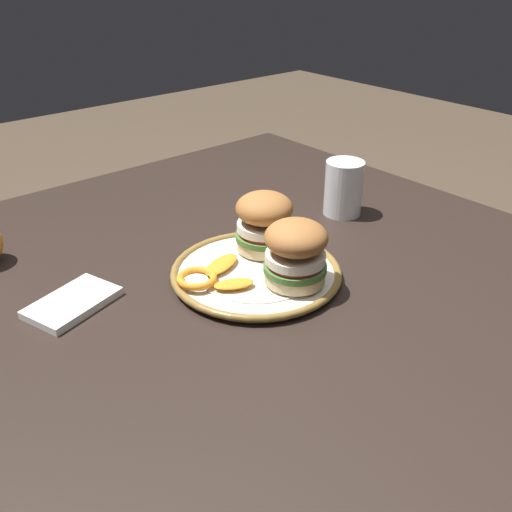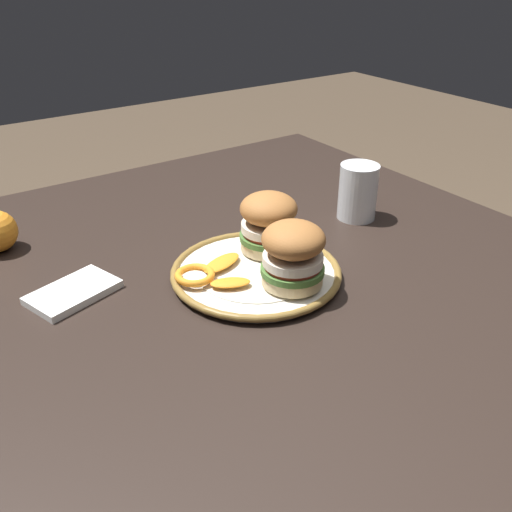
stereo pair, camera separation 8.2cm
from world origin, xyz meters
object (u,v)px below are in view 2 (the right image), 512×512
Objects in this scene: sandwich_half_right at (293,253)px; drinking_glass at (358,195)px; sandwich_half_left at (269,221)px; dinner_plate at (256,273)px; dining_table at (278,333)px.

sandwich_half_right is 1.07× the size of drinking_glass.
sandwich_half_right is (-0.11, 0.03, 0.00)m from sandwich_half_left.
dinner_plate is 0.09m from sandwich_half_left.
dinner_plate is 2.55× the size of drinking_glass.
sandwich_half_left is at bearing 98.43° from drinking_glass.
sandwich_half_left reaches higher than drinking_glass.
drinking_glass reaches higher than dinner_plate.
drinking_glass is (0.12, -0.28, 0.14)m from dining_table.
drinking_glass reaches higher than dining_table.
dining_table is at bearing -164.22° from dinner_plate.
sandwich_half_right is at bearing 162.70° from sandwich_half_left.
dining_table is 10.98× the size of sandwich_half_right.
drinking_glass is (0.15, -0.27, -0.02)m from sandwich_half_right.
dinner_plate is at bearing 17.24° from sandwich_half_right.
sandwich_half_right is (-0.02, -0.01, 0.16)m from dining_table.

